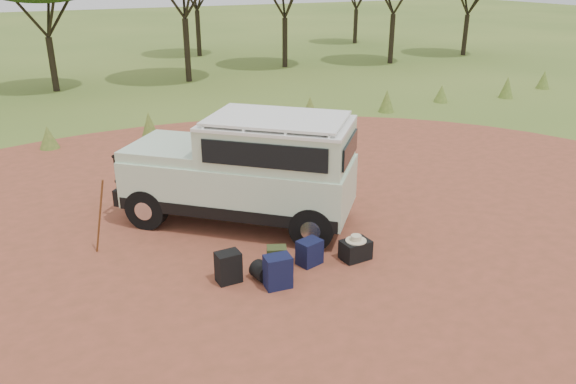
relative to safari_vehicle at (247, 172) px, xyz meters
name	(u,v)px	position (x,y,z in m)	size (l,w,h in m)	color
ground	(258,257)	(-0.45, -1.60, -1.16)	(140.00, 140.00, 0.00)	#4A6825
dirt_clearing	(258,257)	(-0.45, -1.60, -1.16)	(23.00, 23.00, 0.01)	#9A4732
grass_fringe	(154,128)	(-0.33, 7.07, -0.76)	(36.60, 1.60, 0.90)	#4A6825
safari_vehicle	(247,172)	(0.00, 0.00, 0.00)	(4.95, 4.68, 2.40)	beige
walking_staff	(100,217)	(-3.07, -0.09, -0.39)	(0.04, 0.04, 1.56)	brown
backpack_black	(228,267)	(-1.26, -2.18, -0.87)	(0.42, 0.31, 0.57)	black
backpack_navy	(278,272)	(-0.55, -2.73, -0.86)	(0.46, 0.33, 0.60)	#131A3E
backpack_olive	(277,259)	(-0.34, -2.23, -0.91)	(0.36, 0.26, 0.49)	#3C4A22
duffel_navy	(310,252)	(0.32, -2.25, -0.91)	(0.43, 0.33, 0.49)	#131A3E
hard_case	(355,250)	(1.20, -2.47, -0.97)	(0.54, 0.39, 0.39)	black
stuff_sack	(262,271)	(-0.71, -2.38, -0.99)	(0.33, 0.33, 0.33)	black
safari_hat	(356,239)	(1.20, -2.47, -0.73)	(0.40, 0.40, 0.12)	beige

